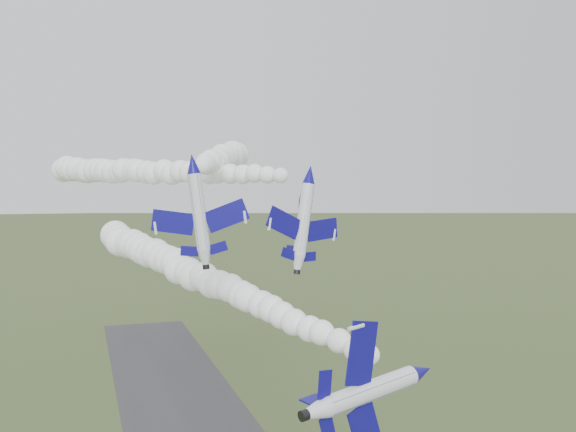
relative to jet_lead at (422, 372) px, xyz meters
name	(u,v)px	position (x,y,z in m)	size (l,w,h in m)	color
jet_lead	(422,372)	(0.00, 0.00, 0.00)	(5.55, 12.92, 10.88)	white
smoke_trail_jet_lead	(199,276)	(-11.05, 37.60, 3.02)	(5.08, 71.69, 5.08)	white
jet_pair_left	(192,163)	(-14.74, 20.51, 17.03)	(9.93, 11.53, 3.02)	white
smoke_trail_jet_pair_left	(222,159)	(-5.48, 48.99, 18.68)	(4.98, 54.25, 4.98)	white
jet_pair_right	(310,174)	(-1.97, 20.62, 16.01)	(9.82, 11.46, 3.22)	white
smoke_trail_jet_pair_right	(143,171)	(-16.15, 57.74, 16.95)	(4.77, 73.71, 4.77)	white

